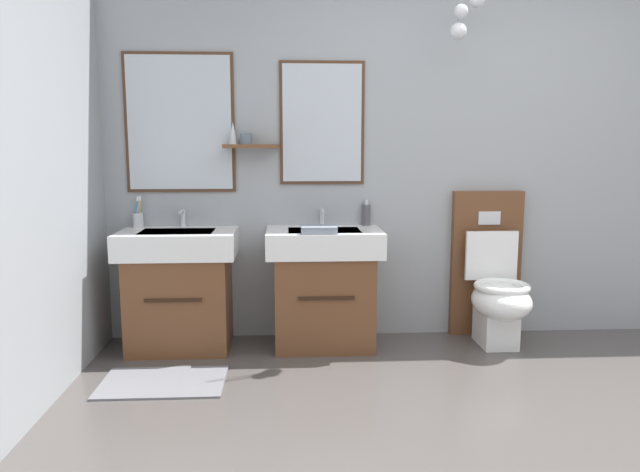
# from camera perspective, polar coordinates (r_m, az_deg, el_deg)

# --- Properties ---
(wall_back) EXTENTS (5.12, 0.46, 2.60)m
(wall_back) POSITION_cam_1_polar(r_m,az_deg,el_deg) (4.24, 13.59, 8.39)
(wall_back) COLOR #999EA3
(wall_back) RESTS_ON ground
(bath_mat) EXTENTS (0.68, 0.44, 0.01)m
(bath_mat) POSITION_cam_1_polar(r_m,az_deg,el_deg) (3.51, -14.77, -13.37)
(bath_mat) COLOR slate
(bath_mat) RESTS_ON ground
(vanity_sink_left) EXTENTS (0.74, 0.51, 0.77)m
(vanity_sink_left) POSITION_cam_1_polar(r_m,az_deg,el_deg) (3.96, -13.25, -4.72)
(vanity_sink_left) COLOR brown
(vanity_sink_left) RESTS_ON ground
(tap_on_left_sink) EXTENTS (0.03, 0.13, 0.11)m
(tap_on_left_sink) POSITION_cam_1_polar(r_m,az_deg,el_deg) (4.07, -13.01, 1.87)
(tap_on_left_sink) COLOR silver
(tap_on_left_sink) RESTS_ON vanity_sink_left
(vanity_sink_right) EXTENTS (0.74, 0.51, 0.77)m
(vanity_sink_right) POSITION_cam_1_polar(r_m,az_deg,el_deg) (3.90, 0.36, -4.68)
(vanity_sink_right) COLOR brown
(vanity_sink_right) RESTS_ON ground
(tap_on_right_sink) EXTENTS (0.03, 0.13, 0.11)m
(tap_on_right_sink) POSITION_cam_1_polar(r_m,az_deg,el_deg) (4.01, 0.21, 2.00)
(tap_on_right_sink) COLOR silver
(tap_on_right_sink) RESTS_ON vanity_sink_right
(toilet) EXTENTS (0.48, 0.63, 1.00)m
(toilet) POSITION_cam_1_polar(r_m,az_deg,el_deg) (4.15, 16.23, -4.66)
(toilet) COLOR brown
(toilet) RESTS_ON ground
(toothbrush_cup) EXTENTS (0.07, 0.07, 0.21)m
(toothbrush_cup) POSITION_cam_1_polar(r_m,az_deg,el_deg) (4.12, -17.00, 1.60)
(toothbrush_cup) COLOR silver
(toothbrush_cup) RESTS_ON vanity_sink_left
(soap_dispenser) EXTENTS (0.06, 0.06, 0.18)m
(soap_dispenser) POSITION_cam_1_polar(r_m,az_deg,el_deg) (4.04, 4.45, 2.07)
(soap_dispenser) COLOR #4C4C51
(soap_dispenser) RESTS_ON vanity_sink_right
(folded_hand_towel) EXTENTS (0.22, 0.16, 0.04)m
(folded_hand_towel) POSITION_cam_1_polar(r_m,az_deg,el_deg) (3.68, -0.10, 0.63)
(folded_hand_towel) COLOR gray
(folded_hand_towel) RESTS_ON vanity_sink_right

